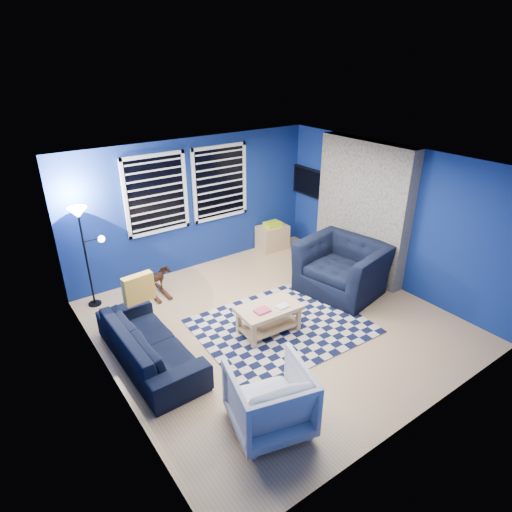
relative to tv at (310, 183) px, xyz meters
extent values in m
plane|color=tan|center=(-2.45, -2.00, -1.40)|extent=(5.00, 5.00, 0.00)
plane|color=white|center=(-2.45, -2.00, 1.10)|extent=(5.00, 5.00, 0.00)
plane|color=navy|center=(-2.45, 0.50, -0.15)|extent=(5.00, 0.00, 5.00)
plane|color=navy|center=(-4.95, -2.00, -0.15)|extent=(0.00, 5.00, 5.00)
plane|color=navy|center=(0.05, -2.00, -0.15)|extent=(0.00, 5.00, 5.00)
cube|color=gray|center=(-0.08, -1.50, -0.15)|extent=(0.26, 2.00, 2.50)
cube|color=black|center=(-0.22, -1.50, -1.05)|extent=(0.04, 0.70, 0.60)
cube|color=gray|center=(-0.35, -1.50, -1.36)|extent=(0.50, 1.20, 0.08)
cube|color=black|center=(-3.20, 0.48, 0.20)|extent=(1.05, 0.02, 1.30)
cube|color=white|center=(-3.20, 0.47, 0.88)|extent=(1.17, 0.05, 0.06)
cube|color=white|center=(-3.20, 0.47, -0.48)|extent=(1.17, 0.05, 0.06)
cube|color=black|center=(-1.90, 0.48, 0.20)|extent=(1.05, 0.02, 1.30)
cube|color=white|center=(-1.90, 0.47, 0.88)|extent=(1.17, 0.05, 0.06)
cube|color=white|center=(-1.90, 0.47, -0.48)|extent=(1.17, 0.05, 0.06)
cube|color=black|center=(0.00, 0.00, 0.00)|extent=(0.06, 1.00, 0.58)
cube|color=black|center=(-0.03, 0.00, 0.00)|extent=(0.01, 0.92, 0.50)
cube|color=black|center=(-2.42, -2.15, -1.39)|extent=(2.58, 2.10, 0.02)
imported|color=black|center=(-4.39, -1.75, -1.10)|extent=(2.04, 0.83, 0.59)
imported|color=black|center=(-0.86, -1.87, -0.95)|extent=(1.60, 1.47, 0.90)
imported|color=gray|center=(-3.75, -3.59, -1.00)|extent=(1.04, 1.05, 0.79)
imported|color=#472816|center=(-3.59, -0.14, -1.12)|extent=(0.38, 0.55, 0.43)
cube|color=tan|center=(-2.68, -2.15, -0.98)|extent=(0.97, 0.59, 0.06)
cube|color=tan|center=(-2.68, -2.15, -1.27)|extent=(0.88, 0.50, 0.03)
cube|color=#CA395C|center=(-2.84, -2.20, -0.93)|extent=(0.23, 0.17, 0.03)
cube|color=silver|center=(-2.52, -2.27, -0.94)|extent=(0.19, 0.14, 0.03)
cube|color=tan|center=(-3.08, -2.36, -1.20)|extent=(0.07, 0.07, 0.38)
cube|color=tan|center=(-2.28, -2.36, -1.20)|extent=(0.07, 0.07, 0.38)
cube|color=tan|center=(-3.08, -1.94, -1.20)|extent=(0.07, 0.07, 0.38)
cube|color=tan|center=(-2.28, -1.94, -1.20)|extent=(0.07, 0.07, 0.38)
cube|color=tan|center=(-0.78, 0.25, -1.14)|extent=(0.65, 0.45, 0.52)
cube|color=black|center=(-0.78, 0.25, -1.14)|extent=(0.56, 0.40, 0.42)
cube|color=#C0E51B|center=(-0.78, 0.25, -0.83)|extent=(0.35, 0.27, 0.09)
cylinder|color=black|center=(-4.60, 0.18, -1.39)|extent=(0.22, 0.22, 0.03)
cylinder|color=black|center=(-4.60, 0.18, -0.59)|extent=(0.03, 0.03, 1.60)
cone|color=white|center=(-4.60, 0.18, 0.24)|extent=(0.29, 0.29, 0.16)
sphere|color=white|center=(-4.33, 0.14, -0.25)|extent=(0.11, 0.11, 0.11)
cube|color=gold|center=(-4.24, -1.13, -0.60)|extent=(0.45, 0.17, 0.42)
camera|label=1|loc=(-5.95, -6.42, 2.45)|focal=30.00mm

